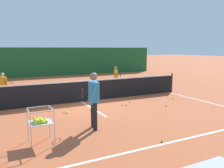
{
  "coord_description": "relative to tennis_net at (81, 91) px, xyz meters",
  "views": [
    {
      "loc": [
        -3.38,
        -9.75,
        2.4
      ],
      "look_at": [
        0.97,
        -1.18,
        0.91
      ],
      "focal_mm": 36.95,
      "sensor_mm": 36.0,
      "label": 1
    }
  ],
  "objects": [
    {
      "name": "windscreen_fence",
      "position": [
        0.0,
        10.58,
        0.74
      ],
      "size": [
        22.2,
        0.08,
        2.48
      ],
      "primitive_type": "cube",
      "color": "#1E5B2D",
      "rests_on": "ground"
    },
    {
      "name": "student_0",
      "position": [
        -3.07,
        2.49,
        0.25
      ],
      "size": [
        0.61,
        0.51,
        1.24
      ],
      "color": "black",
      "rests_on": "ground"
    },
    {
      "name": "tennis_ball_10",
      "position": [
        1.49,
        -1.53,
        -0.47
      ],
      "size": [
        0.07,
        0.07,
        0.07
      ],
      "primitive_type": "sphere",
      "color": "yellow",
      "rests_on": "ground"
    },
    {
      "name": "tennis_ball_0",
      "position": [
        0.34,
        -5.29,
        -0.47
      ],
      "size": [
        0.07,
        0.07,
        0.07
      ],
      "primitive_type": "sphere",
      "color": "yellow",
      "rests_on": "ground"
    },
    {
      "name": "tennis_ball_7",
      "position": [
        2.88,
        -2.44,
        -0.47
      ],
      "size": [
        0.07,
        0.07,
        0.07
      ],
      "primitive_type": "sphere",
      "color": "yellow",
      "rests_on": "ground"
    },
    {
      "name": "ground_plane",
      "position": [
        0.0,
        0.0,
        -0.5
      ],
      "size": [
        120.0,
        120.0,
        0.0
      ],
      "primitive_type": "plane",
      "color": "#B25633"
    },
    {
      "name": "tennis_ball_2",
      "position": [
        -1.17,
        -1.45,
        -0.47
      ],
      "size": [
        0.07,
        0.07,
        0.07
      ],
      "primitive_type": "sphere",
      "color": "yellow",
      "rests_on": "ground"
    },
    {
      "name": "tennis_ball_1",
      "position": [
        -1.12,
        -1.59,
        -0.47
      ],
      "size": [
        0.07,
        0.07,
        0.07
      ],
      "primitive_type": "sphere",
      "color": "yellow",
      "rests_on": "ground"
    },
    {
      "name": "line_service_center",
      "position": [
        0.0,
        0.0,
        -0.5
      ],
      "size": [
        0.08,
        5.35,
        0.01
      ],
      "primitive_type": "cube",
      "color": "white",
      "rests_on": "ground"
    },
    {
      "name": "tennis_ball_5",
      "position": [
        -0.16,
        -1.59,
        -0.47
      ],
      "size": [
        0.07,
        0.07,
        0.07
      ],
      "primitive_type": "sphere",
      "color": "yellow",
      "rests_on": "ground"
    },
    {
      "name": "line_baseline_near",
      "position": [
        0.0,
        -5.41,
        -0.5
      ],
      "size": [
        10.09,
        0.08,
        0.01
      ],
      "primitive_type": "cube",
      "color": "white",
      "rests_on": "ground"
    },
    {
      "name": "tennis_net",
      "position": [
        0.0,
        0.0,
        0.0
      ],
      "size": [
        10.66,
        0.08,
        1.05
      ],
      "color": "#333338",
      "rests_on": "ground"
    },
    {
      "name": "tennis_ball_3",
      "position": [
        4.09,
        -1.47,
        -0.47
      ],
      "size": [
        0.07,
        0.07,
        0.07
      ],
      "primitive_type": "sphere",
      "color": "yellow",
      "rests_on": "ground"
    },
    {
      "name": "ball_cart",
      "position": [
        -2.47,
        -3.94,
        0.09
      ],
      "size": [
        0.58,
        0.58,
        0.9
      ],
      "color": "#B7B7BC",
      "rests_on": "ground"
    },
    {
      "name": "line_sideline_east",
      "position": [
        5.04,
        0.0,
        -0.5
      ],
      "size": [
        0.08,
        11.15,
        0.01
      ],
      "primitive_type": "cube",
      "color": "white",
      "rests_on": "ground"
    },
    {
      "name": "tennis_ball_8",
      "position": [
        1.36,
        -1.41,
        -0.47
      ],
      "size": [
        0.07,
        0.07,
        0.07
      ],
      "primitive_type": "sphere",
      "color": "yellow",
      "rests_on": "ground"
    },
    {
      "name": "tennis_ball_6",
      "position": [
        1.86,
        -1.18,
        -0.47
      ],
      "size": [
        0.07,
        0.07,
        0.07
      ],
      "primitive_type": "sphere",
      "color": "yellow",
      "rests_on": "ground"
    },
    {
      "name": "student_1",
      "position": [
        3.11,
        2.51,
        0.29
      ],
      "size": [
        0.44,
        0.71,
        1.31
      ],
      "color": "silver",
      "rests_on": "ground"
    },
    {
      "name": "line_baseline_far",
      "position": [
        0.0,
        5.74,
        -0.5
      ],
      "size": [
        10.09,
        0.08,
        0.01
      ],
      "primitive_type": "cube",
      "color": "white",
      "rests_on": "ground"
    },
    {
      "name": "instructor",
      "position": [
        -0.84,
        -3.53,
        0.52
      ],
      "size": [
        0.44,
        0.82,
        1.7
      ],
      "color": "black",
      "rests_on": "ground"
    }
  ]
}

